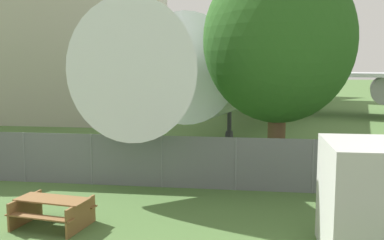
# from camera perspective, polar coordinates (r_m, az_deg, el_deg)

# --- Properties ---
(hangar_building) EXTENTS (26.48, 17.30, 15.31)m
(hangar_building) POSITION_cam_1_polar(r_m,az_deg,el_deg) (43.47, -23.19, 9.99)
(hangar_building) COLOR #ADA899
(hangar_building) RESTS_ON ground
(perimeter_fence) EXTENTS (56.07, 0.07, 1.82)m
(perimeter_fence) POSITION_cam_1_polar(r_m,az_deg,el_deg) (15.64, -3.84, -5.29)
(perimeter_fence) COLOR slate
(perimeter_fence) RESTS_ON ground
(airplane) EXTENTS (39.88, 49.31, 13.39)m
(airplane) POSITION_cam_1_polar(r_m,az_deg,el_deg) (37.76, 10.42, 6.68)
(airplane) COLOR white
(airplane) RESTS_ON ground
(picnic_bench_near_cabin) EXTENTS (2.08, 1.67, 0.76)m
(picnic_bench_near_cabin) POSITION_cam_1_polar(r_m,az_deg,el_deg) (12.61, -17.29, -10.72)
(picnic_bench_near_cabin) COLOR brown
(picnic_bench_near_cabin) RESTS_ON ground
(tree_behind_benches) EXTENTS (5.46, 5.46, 8.13)m
(tree_behind_benches) POSITION_cam_1_polar(r_m,az_deg,el_deg) (16.70, 10.95, 9.87)
(tree_behind_benches) COLOR brown
(tree_behind_benches) RESTS_ON ground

